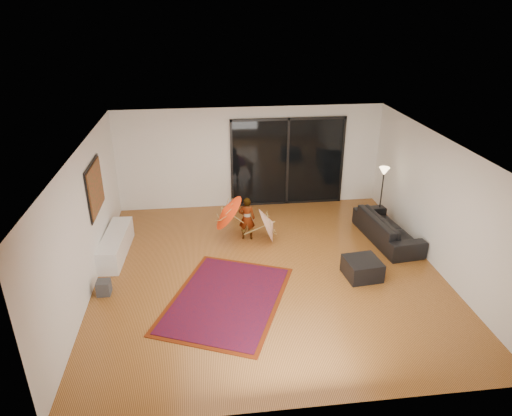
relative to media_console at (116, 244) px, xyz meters
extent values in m
plane|color=#A9682E|center=(3.25, -1.13, -0.25)|extent=(7.00, 7.00, 0.00)
plane|color=white|center=(3.25, -1.13, 2.45)|extent=(7.00, 7.00, 0.00)
plane|color=silver|center=(3.25, 2.37, 1.10)|extent=(7.00, 0.00, 7.00)
plane|color=silver|center=(3.25, -4.63, 1.10)|extent=(7.00, 0.00, 7.00)
plane|color=silver|center=(-0.25, -1.13, 1.10)|extent=(0.00, 7.00, 7.00)
plane|color=silver|center=(6.75, -1.13, 1.10)|extent=(0.00, 7.00, 7.00)
cube|color=black|center=(4.25, 2.34, 0.95)|extent=(3.00, 0.04, 2.40)
cube|color=black|center=(4.25, 2.32, 2.12)|extent=(3.06, 0.06, 0.06)
cube|color=black|center=(4.25, 2.32, -0.22)|extent=(3.06, 0.06, 0.06)
cube|color=black|center=(4.25, 2.32, 0.95)|extent=(0.06, 0.06, 2.40)
cube|color=black|center=(-0.23, -0.13, 1.40)|extent=(0.02, 1.28, 1.08)
cube|color=#224D1F|center=(-0.21, -0.13, 1.40)|extent=(0.03, 1.18, 0.98)
cube|color=white|center=(0.00, 0.00, 0.00)|extent=(0.55, 1.82, 0.50)
cube|color=#424244|center=(0.00, -1.52, -0.11)|extent=(0.25, 0.25, 0.29)
cube|color=#5C1D07|center=(2.31, -1.98, -0.24)|extent=(2.89, 3.31, 0.01)
cube|color=maroon|center=(2.31, -1.98, -0.24)|extent=(2.68, 3.10, 0.02)
imported|color=black|center=(6.20, -0.06, 0.06)|extent=(1.05, 2.17, 0.61)
cube|color=black|center=(5.10, -1.51, -0.06)|extent=(0.74, 0.74, 0.39)
cylinder|color=black|center=(6.35, 0.86, -0.24)|extent=(0.25, 0.25, 0.03)
cylinder|color=black|center=(6.35, 0.86, 0.43)|extent=(0.03, 0.03, 1.36)
cone|color=#FFD899|center=(6.35, 0.86, 1.13)|extent=(0.25, 0.25, 0.20)
imported|color=#999999|center=(2.95, 0.41, 0.27)|extent=(0.42, 0.32, 1.04)
cone|color=#F6380C|center=(2.40, 0.36, 0.49)|extent=(0.71, 0.92, 0.82)
cylinder|color=#A28745|center=(2.40, 0.36, 0.15)|extent=(0.40, 0.02, 0.34)
cylinder|color=#A28745|center=(2.40, 0.36, 0.59)|extent=(0.05, 0.02, 0.05)
cone|color=silver|center=(3.55, 0.26, 0.26)|extent=(0.49, 0.84, 0.85)
cylinder|color=#A28745|center=(3.55, 0.26, -0.11)|extent=(0.52, 0.02, 0.23)
cylinder|color=#A28745|center=(3.55, 0.26, 0.37)|extent=(0.06, 0.02, 0.04)
camera|label=1|loc=(2.01, -9.11, 4.87)|focal=32.00mm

